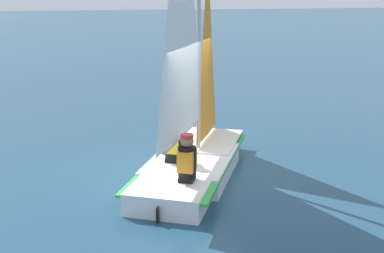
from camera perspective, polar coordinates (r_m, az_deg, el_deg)
ground_plane at (r=9.27m, az=-0.00°, el=-5.80°), size 260.00×260.00×0.00m
sailboat_main at (r=8.95m, az=-0.06°, el=-0.39°), size 4.07×3.48×5.77m
sailor_helm at (r=8.85m, az=-2.27°, el=-2.51°), size 0.43×0.42×1.16m
sailor_crew at (r=7.91m, az=-0.58°, el=-4.67°), size 0.43×0.42×1.16m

